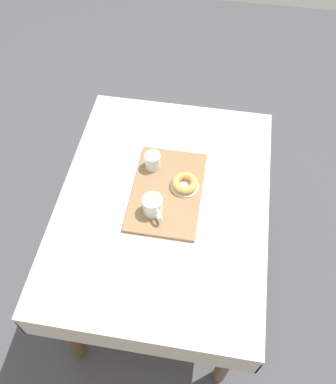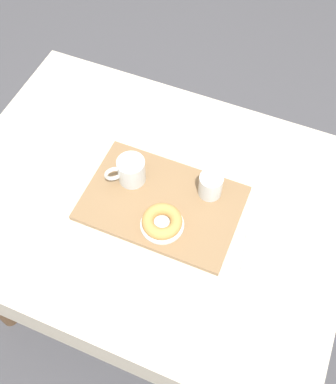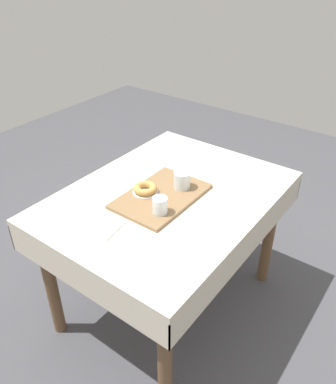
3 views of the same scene
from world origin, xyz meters
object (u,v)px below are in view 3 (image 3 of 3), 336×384
donut_plate_left (145,192)px  sugar_donut_left (145,188)px  water_glass_near (160,206)px  serving_tray (161,196)px  dining_table (168,212)px  tea_mug_left (182,180)px  paper_napkin (104,228)px

donut_plate_left → sugar_donut_left: bearing=135.0°
water_glass_near → serving_tray: bearing=-144.5°
sugar_donut_left → dining_table: bearing=132.9°
water_glass_near → donut_plate_left: (-0.09, -0.16, -0.03)m
water_glass_near → sugar_donut_left: water_glass_near is taller
tea_mug_left → paper_napkin: (0.46, -0.09, -0.05)m
water_glass_near → sugar_donut_left: 0.18m
dining_table → paper_napkin: 0.41m
serving_tray → tea_mug_left: (-0.12, 0.04, 0.05)m
serving_tray → donut_plate_left: (0.03, -0.07, 0.01)m
serving_tray → water_glass_near: (0.12, 0.09, 0.04)m
tea_mug_left → dining_table: bearing=-22.9°
dining_table → tea_mug_left: 0.19m
water_glass_near → donut_plate_left: size_ratio=0.61×
paper_napkin → serving_tray: bearing=171.7°
dining_table → donut_plate_left: (0.08, -0.08, 0.13)m
dining_table → sugar_donut_left: sugar_donut_left is taller
donut_plate_left → tea_mug_left: bearing=143.0°
tea_mug_left → donut_plate_left: tea_mug_left is taller
dining_table → water_glass_near: bearing=24.9°
tea_mug_left → paper_napkin: 0.48m
tea_mug_left → water_glass_near: 0.24m
dining_table → water_glass_near: water_glass_near is taller
dining_table → tea_mug_left: tea_mug_left is taller
water_glass_near → paper_napkin: size_ratio=0.56×
serving_tray → sugar_donut_left: sugar_donut_left is taller
water_glass_near → paper_napkin: (0.22, -0.14, -0.05)m
tea_mug_left → water_glass_near: tea_mug_left is taller
paper_napkin → tea_mug_left: bearing=169.0°
sugar_donut_left → serving_tray: bearing=113.3°
paper_napkin → dining_table: bearing=171.4°
serving_tray → dining_table: bearing=168.7°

